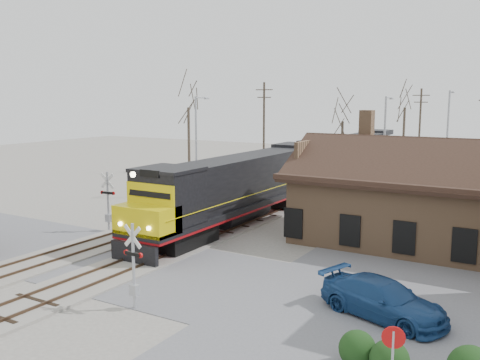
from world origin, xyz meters
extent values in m
plane|color=#A19C92|center=(0.00, 0.00, 0.00)|extent=(140.00, 140.00, 0.00)
cube|color=slate|center=(0.00, 0.00, 0.01)|extent=(60.00, 9.00, 0.03)
cube|color=#A19C92|center=(0.00, 15.00, 0.06)|extent=(3.40, 90.00, 0.12)
cube|color=#473323|center=(-0.72, 15.00, 0.17)|extent=(0.08, 90.00, 0.14)
cube|color=#473323|center=(0.72, 15.00, 0.17)|extent=(0.08, 90.00, 0.14)
cube|color=#A19C92|center=(-4.50, 15.00, 0.06)|extent=(3.40, 90.00, 0.12)
cube|color=#473323|center=(-5.22, 15.00, 0.17)|extent=(0.08, 90.00, 0.14)
cube|color=#473323|center=(-3.78, 15.00, 0.17)|extent=(0.08, 90.00, 0.14)
cube|color=#8F6A4A|center=(12.00, 12.00, 2.00)|extent=(14.00, 8.00, 4.00)
cube|color=black|center=(12.00, 12.00, 4.10)|extent=(15.20, 9.20, 0.30)
cube|color=black|center=(12.00, 9.70, 5.10)|extent=(15.00, 4.71, 2.66)
cube|color=black|center=(12.00, 14.30, 5.10)|extent=(15.00, 4.71, 2.66)
cube|color=#8F6A4A|center=(8.00, 13.50, 6.80)|extent=(0.80, 0.80, 2.20)
cube|color=black|center=(0.00, 4.05, 0.60)|extent=(2.72, 4.34, 1.09)
cube|color=black|center=(0.00, 18.17, 0.60)|extent=(2.72, 4.34, 1.09)
cube|color=black|center=(0.00, 11.11, 1.47)|extent=(3.26, 21.72, 0.38)
cube|color=maroon|center=(0.00, 11.11, 1.23)|extent=(3.28, 21.72, 0.13)
cube|color=black|center=(0.00, 12.47, 3.15)|extent=(2.82, 15.75, 3.04)
cube|color=black|center=(0.00, 3.08, 3.15)|extent=(3.26, 3.04, 3.04)
cube|color=yellow|center=(0.00, 1.23, 2.23)|extent=(3.26, 1.96, 1.52)
cube|color=black|center=(0.00, 0.15, 0.60)|extent=(3.04, 0.25, 1.09)
cylinder|color=#FFF2CC|center=(0.00, 0.23, 4.78)|extent=(0.30, 0.10, 0.30)
cube|color=black|center=(0.00, 26.28, 0.60)|extent=(2.72, 4.34, 1.09)
cube|color=black|center=(0.00, 40.40, 0.60)|extent=(2.72, 4.34, 1.09)
cube|color=black|center=(0.00, 33.34, 1.47)|extent=(3.26, 21.72, 0.38)
cube|color=maroon|center=(0.00, 33.34, 1.23)|extent=(3.28, 21.72, 0.13)
cube|color=black|center=(0.00, 34.69, 3.15)|extent=(2.82, 15.75, 3.04)
cube|color=black|center=(0.00, 25.30, 3.15)|extent=(3.26, 3.04, 3.04)
cube|color=black|center=(0.00, 23.45, 2.23)|extent=(3.26, 1.96, 1.52)
cube|color=black|center=(0.00, 22.37, 0.60)|extent=(3.04, 0.25, 1.09)
cylinder|color=#A5A8AD|center=(4.05, -4.36, 1.82)|extent=(0.13, 0.13, 3.64)
cube|color=silver|center=(4.05, -4.36, 3.09)|extent=(0.95, 0.10, 0.95)
cube|color=silver|center=(4.05, -4.36, 3.09)|extent=(0.95, 0.10, 0.95)
cube|color=black|center=(4.05, -4.36, 2.36)|extent=(0.83, 0.20, 0.14)
cylinder|color=#B20C0C|center=(3.65, -4.34, 2.36)|extent=(0.22, 0.09, 0.22)
cylinder|color=#B20C0C|center=(4.46, -4.39, 2.36)|extent=(0.22, 0.09, 0.22)
cube|color=#A5A8AD|center=(4.05, -4.36, 0.82)|extent=(0.36, 0.27, 0.45)
cylinder|color=#A5A8AD|center=(-6.26, 4.67, 1.97)|extent=(0.14, 0.14, 3.94)
cube|color=silver|center=(-6.26, 4.67, 3.35)|extent=(1.03, 0.18, 1.03)
cube|color=silver|center=(-6.26, 4.67, 3.35)|extent=(1.03, 0.18, 1.03)
cube|color=black|center=(-6.26, 4.67, 2.56)|extent=(0.90, 0.27, 0.15)
cylinder|color=#B20C0C|center=(-5.82, 4.73, 2.56)|extent=(0.25, 0.11, 0.24)
cylinder|color=#B20C0C|center=(-6.70, 4.60, 2.56)|extent=(0.25, 0.11, 0.24)
cube|color=#A5A8AD|center=(-6.26, 4.67, 0.89)|extent=(0.39, 0.30, 0.49)
cylinder|color=#B20C0C|center=(15.06, -5.72, 1.93)|extent=(0.66, 0.23, 0.68)
imported|color=navy|center=(13.17, 0.01, 0.77)|extent=(5.71, 3.72, 1.54)
sphere|color=black|center=(13.57, -4.31, 0.61)|extent=(1.22, 1.22, 1.22)
sphere|color=black|center=(14.68, -4.55, 0.63)|extent=(1.25, 1.25, 1.25)
cylinder|color=#A5A8AD|center=(-8.66, 17.98, 4.40)|extent=(0.18, 0.18, 8.79)
cylinder|color=#A5A8AD|center=(-8.66, 18.88, 8.69)|extent=(0.12, 1.80, 0.12)
cube|color=#A5A8AD|center=(-8.66, 19.68, 8.59)|extent=(0.25, 0.50, 0.12)
cylinder|color=#A5A8AD|center=(6.27, 23.86, 4.40)|extent=(0.18, 0.18, 8.79)
cylinder|color=#A5A8AD|center=(6.27, 24.76, 8.69)|extent=(0.12, 1.80, 0.12)
cube|color=#A5A8AD|center=(6.27, 25.56, 8.59)|extent=(0.25, 0.50, 0.12)
cylinder|color=#A5A8AD|center=(9.68, 32.76, 4.68)|extent=(0.18, 0.18, 9.36)
cylinder|color=#A5A8AD|center=(9.68, 33.66, 9.26)|extent=(0.12, 1.80, 0.12)
cube|color=#A5A8AD|center=(9.68, 34.46, 9.16)|extent=(0.25, 0.50, 0.12)
cylinder|color=#382D23|center=(-8.56, 30.36, 5.16)|extent=(0.24, 0.24, 10.31)
cube|color=#382D23|center=(-8.56, 30.36, 9.51)|extent=(2.00, 0.10, 0.10)
cube|color=#382D23|center=(-8.56, 30.36, 8.71)|extent=(1.60, 0.10, 0.10)
cylinder|color=#382D23|center=(4.43, 45.20, 4.88)|extent=(0.24, 0.24, 9.75)
cube|color=#382D23|center=(4.43, 45.20, 8.95)|extent=(2.00, 0.10, 0.10)
cube|color=#382D23|center=(4.43, 45.20, 8.15)|extent=(1.60, 0.10, 0.10)
cylinder|color=#382D23|center=(-18.51, 30.34, 3.78)|extent=(0.32, 0.32, 7.56)
cylinder|color=#382D23|center=(-3.42, 40.47, 2.95)|extent=(0.32, 0.32, 5.90)
cylinder|color=#382D23|center=(1.42, 49.97, 3.72)|extent=(0.32, 0.32, 7.43)
camera|label=1|loc=(18.64, -20.28, 8.70)|focal=40.00mm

